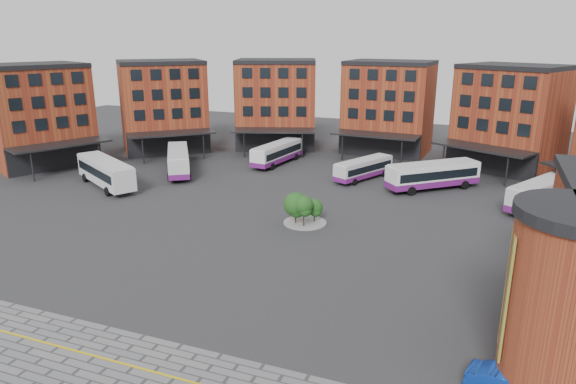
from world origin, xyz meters
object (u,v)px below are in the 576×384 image
(bus_a, at_px, (105,171))
(bus_f, at_px, (542,193))
(bus_d, at_px, (364,168))
(tree_island, at_px, (302,207))
(bus_e, at_px, (433,175))
(bus_b, at_px, (178,160))
(bus_c, at_px, (277,153))

(bus_a, xyz_separation_m, bus_f, (50.54, 10.48, -0.35))
(bus_a, distance_m, bus_d, 33.20)
(bus_a, distance_m, bus_f, 51.62)
(tree_island, bearing_deg, bus_a, 171.98)
(bus_a, xyz_separation_m, bus_d, (29.51, 15.19, -0.59))
(bus_e, relative_size, bus_f, 0.98)
(bus_a, height_order, bus_b, bus_a)
(bus_a, height_order, bus_d, bus_a)
(bus_d, bearing_deg, bus_b, -140.14)
(bus_c, bearing_deg, bus_b, -128.70)
(tree_island, bearing_deg, bus_d, 84.33)
(tree_island, xyz_separation_m, bus_d, (1.89, 19.08, -0.35))
(bus_a, relative_size, bus_d, 1.25)
(bus_b, bearing_deg, bus_d, -19.20)
(bus_a, relative_size, bus_b, 1.06)
(tree_island, relative_size, bus_c, 0.39)
(bus_e, bearing_deg, bus_d, -140.43)
(bus_e, bearing_deg, tree_island, -72.97)
(bus_a, relative_size, bus_f, 1.09)
(bus_b, xyz_separation_m, bus_e, (33.69, 4.68, 0.02))
(bus_b, bearing_deg, bus_c, 9.71)
(bus_a, bearing_deg, tree_island, -68.34)
(bus_c, distance_m, bus_d, 14.45)
(bus_c, height_order, bus_d, bus_c)
(tree_island, height_order, bus_a, bus_a)
(tree_island, bearing_deg, bus_f, 32.08)
(bus_c, bearing_deg, tree_island, -53.90)
(bus_a, height_order, bus_c, bus_a)
(bus_e, bearing_deg, bus_f, 33.91)
(bus_a, distance_m, bus_e, 40.93)
(bus_b, bearing_deg, tree_island, -62.85)
(bus_b, height_order, bus_d, bus_b)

